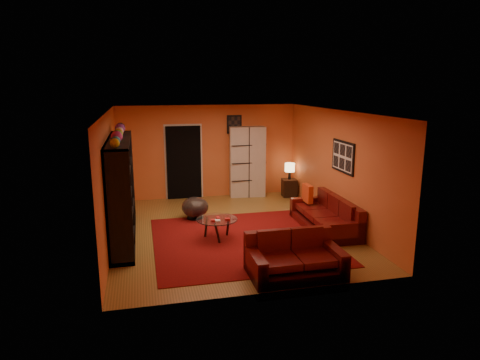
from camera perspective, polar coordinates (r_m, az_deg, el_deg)
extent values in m
plane|color=brown|center=(9.55, -1.29, -6.66)|extent=(6.00, 6.00, 0.00)
plane|color=white|center=(9.03, -1.37, 9.11)|extent=(6.00, 6.00, 0.00)
plane|color=#D35F2E|center=(12.11, -4.25, 3.80)|extent=(6.00, 0.00, 6.00)
plane|color=#D35F2E|center=(6.39, 4.23, -4.32)|extent=(6.00, 0.00, 6.00)
plane|color=#D35F2E|center=(9.04, -17.03, 0.23)|extent=(0.00, 6.00, 6.00)
plane|color=#D35F2E|center=(10.01, 12.83, 1.64)|extent=(0.00, 6.00, 6.00)
cube|color=#5B0A0C|center=(8.93, 0.28, -8.02)|extent=(3.60, 3.60, 0.01)
cube|color=black|center=(12.03, -7.50, 2.32)|extent=(0.95, 0.10, 2.04)
cube|color=black|center=(9.68, 13.58, 3.04)|extent=(0.03, 1.00, 0.70)
cube|color=black|center=(12.13, -0.77, 7.42)|extent=(0.42, 0.03, 0.52)
cube|color=black|center=(9.08, -15.51, -1.24)|extent=(0.45, 3.00, 2.10)
imported|color=black|center=(9.12, -15.18, -1.43)|extent=(1.00, 0.13, 0.58)
cube|color=#4A090A|center=(9.75, 11.14, -5.50)|extent=(0.93, 2.18, 0.32)
cube|color=#4A090A|center=(9.81, 13.10, -3.86)|extent=(0.23, 2.16, 0.85)
cube|color=#4A090A|center=(8.85, 13.67, -6.50)|extent=(0.89, 0.20, 0.62)
cube|color=#4A090A|center=(10.58, 9.09, -3.12)|extent=(0.89, 0.20, 0.62)
cube|color=#4A090A|center=(9.12, 12.45, -4.80)|extent=(0.68, 0.59, 0.12)
cube|color=#4A090A|center=(9.65, 10.99, -3.77)|extent=(0.68, 0.59, 0.12)
cube|color=#4A090A|center=(10.18, 9.69, -2.84)|extent=(0.68, 0.59, 0.12)
cube|color=#4A090A|center=(7.41, 7.34, -11.34)|extent=(1.57, 0.94, 0.32)
cube|color=#4A090A|center=(7.64, 6.41, -8.41)|extent=(1.56, 0.18, 0.85)
cube|color=#4A090A|center=(7.61, 12.34, -9.66)|extent=(0.18, 0.94, 0.62)
cube|color=#4A090A|center=(7.15, 2.08, -10.84)|extent=(0.18, 0.94, 0.62)
cube|color=#4A090A|center=(7.36, 9.75, -8.97)|extent=(0.58, 0.72, 0.12)
cube|color=#4A090A|center=(7.16, 5.24, -9.47)|extent=(0.58, 0.72, 0.12)
cube|color=red|center=(10.25, 9.00, -1.78)|extent=(0.12, 0.42, 0.42)
cylinder|color=silver|center=(8.90, -3.09, -5.23)|extent=(0.86, 0.86, 0.02)
cylinder|color=black|center=(9.10, -1.63, -6.23)|extent=(0.05, 0.05, 0.41)
cylinder|color=black|center=(9.09, -4.54, -6.28)|extent=(0.05, 0.05, 0.41)
cylinder|color=black|center=(8.72, -3.04, -7.11)|extent=(0.05, 0.05, 0.41)
cube|color=beige|center=(12.18, 0.97, 2.45)|extent=(1.04, 0.54, 2.00)
cylinder|color=black|center=(10.36, -5.97, -5.04)|extent=(0.44, 0.44, 0.03)
cylinder|color=black|center=(10.34, -5.98, -4.62)|extent=(0.06, 0.06, 0.15)
ellipsoid|color=#433B3C|center=(10.28, -6.01, -3.60)|extent=(0.64, 0.64, 0.48)
cube|color=black|center=(12.36, 6.58, -1.03)|extent=(0.44, 0.44, 0.50)
cylinder|color=black|center=(12.28, 6.63, 0.61)|extent=(0.08, 0.08, 0.22)
cylinder|color=#F5CE86|center=(12.23, 6.65, 1.68)|extent=(0.28, 0.28, 0.24)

